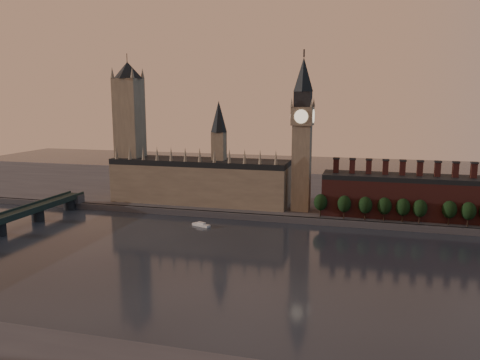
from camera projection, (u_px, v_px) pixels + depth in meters
name	position (u px, v px, depth m)	size (l,w,h in m)	color
ground	(247.00, 270.00, 219.62)	(900.00, 900.00, 0.00)	black
north_bank	(300.00, 193.00, 388.69)	(900.00, 182.00, 4.00)	#4C4C52
palace_of_westminster	(200.00, 179.00, 341.73)	(130.00, 30.30, 74.00)	gray
victoria_tower	(130.00, 126.00, 349.61)	(24.00, 24.00, 108.00)	gray
big_ben	(302.00, 133.00, 312.01)	(15.00, 15.00, 107.00)	gray
chimney_block	(409.00, 196.00, 300.79)	(110.00, 25.00, 37.00)	#5D2623
embankment_tree_0	(321.00, 202.00, 301.50)	(8.60, 8.60, 14.88)	black
embankment_tree_1	(344.00, 204.00, 296.82)	(8.60, 8.60, 14.88)	black
embankment_tree_2	(365.00, 205.00, 293.27)	(8.60, 8.60, 14.88)	black
embankment_tree_3	(384.00, 206.00, 290.97)	(8.60, 8.60, 14.88)	black
embankment_tree_4	(403.00, 207.00, 287.94)	(8.60, 8.60, 14.88)	black
embankment_tree_5	(420.00, 208.00, 284.72)	(8.60, 8.60, 14.88)	black
embankment_tree_6	(449.00, 210.00, 281.71)	(8.60, 8.60, 14.88)	black
embankment_tree_7	(469.00, 211.00, 277.99)	(8.60, 8.60, 14.88)	black
river_boat	(201.00, 225.00, 294.98)	(12.84, 7.63, 2.48)	silver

